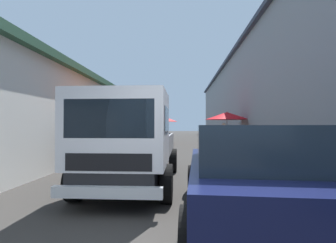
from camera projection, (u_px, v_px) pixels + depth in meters
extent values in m
plane|color=#33302D|center=(183.00, 148.00, 15.63)|extent=(90.00, 90.00, 0.00)
cube|color=silver|center=(81.00, 122.00, 18.32)|extent=(49.50, 7.00, 3.38)
cube|color=#284C38|center=(81.00, 97.00, 18.35)|extent=(49.80, 7.50, 0.24)
cube|color=gray|center=(289.00, 96.00, 17.51)|extent=(49.50, 7.00, 6.92)
cube|color=#383D4C|center=(289.00, 45.00, 17.56)|extent=(49.80, 7.50, 0.24)
cylinder|color=#9E9EA3|center=(124.00, 135.00, 9.05)|extent=(0.06, 0.06, 2.18)
cone|color=#D84C14|center=(124.00, 110.00, 9.06)|extent=(2.54, 2.54, 0.40)
sphere|color=#9E9EA3|center=(124.00, 104.00, 9.06)|extent=(0.07, 0.07, 0.07)
cube|color=olive|center=(123.00, 154.00, 9.03)|extent=(0.81, 0.61, 0.78)
sphere|color=orange|center=(129.00, 140.00, 9.29)|extent=(0.09, 0.09, 0.09)
sphere|color=orange|center=(130.00, 142.00, 9.22)|extent=(0.09, 0.09, 0.09)
sphere|color=orange|center=(122.00, 142.00, 9.02)|extent=(0.09, 0.09, 0.09)
sphere|color=orange|center=(125.00, 142.00, 9.15)|extent=(0.09, 0.09, 0.09)
cylinder|color=#9E9EA3|center=(227.00, 130.00, 16.12)|extent=(0.06, 0.06, 2.29)
cone|color=red|center=(227.00, 116.00, 16.14)|extent=(2.79, 2.79, 0.49)
sphere|color=#9E9EA3|center=(227.00, 111.00, 16.14)|extent=(0.07, 0.07, 0.07)
cube|color=olive|center=(230.00, 142.00, 16.32)|extent=(0.96, 0.74, 0.73)
sphere|color=orange|center=(231.00, 135.00, 16.53)|extent=(0.09, 0.09, 0.09)
sphere|color=orange|center=(229.00, 136.00, 16.03)|extent=(0.09, 0.09, 0.09)
sphere|color=orange|center=(230.00, 135.00, 16.45)|extent=(0.09, 0.09, 0.09)
sphere|color=orange|center=(233.00, 136.00, 16.07)|extent=(0.09, 0.09, 0.09)
sphere|color=orange|center=(228.00, 136.00, 16.16)|extent=(0.09, 0.09, 0.09)
sphere|color=orange|center=(233.00, 135.00, 16.56)|extent=(0.09, 0.09, 0.09)
cylinder|color=#9E9EA3|center=(161.00, 129.00, 19.86)|extent=(0.06, 0.06, 2.22)
cone|color=red|center=(161.00, 118.00, 19.87)|extent=(2.62, 2.62, 0.49)
sphere|color=#9E9EA3|center=(161.00, 115.00, 19.88)|extent=(0.07, 0.07, 0.07)
cube|color=olive|center=(158.00, 139.00, 19.85)|extent=(0.71, 0.73, 0.76)
sphere|color=orange|center=(160.00, 133.00, 19.94)|extent=(0.09, 0.09, 0.09)
sphere|color=orange|center=(157.00, 133.00, 19.66)|extent=(0.09, 0.09, 0.09)
sphere|color=orange|center=(155.00, 133.00, 19.68)|extent=(0.09, 0.09, 0.09)
sphere|color=orange|center=(158.00, 133.00, 19.65)|extent=(0.09, 0.09, 0.09)
sphere|color=orange|center=(160.00, 133.00, 19.70)|extent=(0.09, 0.09, 0.09)
sphere|color=orange|center=(158.00, 133.00, 19.63)|extent=(0.09, 0.09, 0.09)
cube|color=#0F1438|center=(248.00, 182.00, 3.85)|extent=(3.99, 1.94, 0.64)
cube|color=#19232D|center=(250.00, 144.00, 3.71)|extent=(2.42, 1.64, 0.56)
cube|color=black|center=(231.00, 173.00, 5.75)|extent=(0.19, 1.65, 0.20)
cube|color=silver|center=(205.00, 160.00, 5.84)|extent=(0.07, 0.24, 0.14)
cube|color=silver|center=(257.00, 161.00, 5.70)|extent=(0.07, 0.24, 0.14)
cylinder|color=black|center=(193.00, 180.00, 5.26)|extent=(0.61, 0.23, 0.60)
cylinder|color=black|center=(278.00, 182.00, 5.07)|extent=(0.61, 0.23, 0.60)
cylinder|color=black|center=(189.00, 235.00, 2.63)|extent=(0.61, 0.23, 0.60)
cube|color=black|center=(136.00, 162.00, 6.36)|extent=(4.81, 1.49, 0.36)
cube|color=silver|center=(120.00, 129.00, 4.74)|extent=(1.54, 1.76, 1.40)
cube|color=#19232D|center=(109.00, 118.00, 4.01)|extent=(0.07, 1.47, 0.63)
cube|color=#19232D|center=(121.00, 120.00, 4.75)|extent=(1.05, 1.78, 0.45)
cube|color=black|center=(109.00, 162.00, 3.99)|extent=(0.07, 1.40, 0.28)
cube|color=silver|center=(107.00, 192.00, 3.90)|extent=(0.13, 1.75, 0.18)
cube|color=gray|center=(170.00, 143.00, 7.13)|extent=(3.16, 0.07, 0.50)
cube|color=gray|center=(114.00, 143.00, 7.23)|extent=(3.16, 0.07, 0.50)
cube|color=gray|center=(149.00, 140.00, 8.73)|extent=(0.07, 1.65, 0.50)
cylinder|color=black|center=(167.00, 183.00, 4.68)|extent=(0.72, 0.22, 0.72)
cylinder|color=black|center=(75.00, 182.00, 4.78)|extent=(0.72, 0.22, 0.72)
cylinder|color=black|center=(173.00, 160.00, 7.74)|extent=(0.72, 0.22, 0.72)
cylinder|color=black|center=(117.00, 160.00, 7.85)|extent=(0.72, 0.22, 0.72)
cylinder|color=#232328|center=(152.00, 143.00, 14.45)|extent=(0.14, 0.14, 0.79)
cylinder|color=#232328|center=(151.00, 143.00, 14.61)|extent=(0.14, 0.14, 0.79)
cube|color=#4C8C59|center=(152.00, 131.00, 14.54)|extent=(0.50, 0.37, 0.59)
sphere|color=tan|center=(152.00, 124.00, 14.55)|extent=(0.22, 0.22, 0.22)
cylinder|color=#4C8C59|center=(153.00, 131.00, 14.28)|extent=(0.08, 0.08, 0.53)
cylinder|color=#4C8C59|center=(150.00, 131.00, 14.80)|extent=(0.08, 0.08, 0.53)
cylinder|color=navy|center=(224.00, 143.00, 14.86)|extent=(0.14, 0.14, 0.78)
cylinder|color=navy|center=(224.00, 143.00, 14.70)|extent=(0.14, 0.14, 0.78)
cube|color=#D8C666|center=(224.00, 132.00, 14.79)|extent=(0.46, 0.23, 0.58)
sphere|color=#A57A5B|center=(224.00, 125.00, 14.80)|extent=(0.21, 0.21, 0.21)
cylinder|color=#D8C666|center=(223.00, 131.00, 15.07)|extent=(0.08, 0.08, 0.52)
cylinder|color=#D8C666|center=(225.00, 131.00, 14.52)|extent=(0.08, 0.08, 0.52)
cylinder|color=black|center=(156.00, 143.00, 17.51)|extent=(0.45, 0.13, 0.44)
cylinder|color=black|center=(156.00, 144.00, 16.26)|extent=(0.45, 0.15, 0.44)
cube|color=#3359A5|center=(156.00, 143.00, 16.84)|extent=(0.92, 0.37, 0.08)
ellipsoid|color=black|center=(156.00, 137.00, 16.54)|extent=(0.58, 0.32, 0.20)
cube|color=#3359A5|center=(156.00, 136.00, 17.47)|extent=(0.17, 0.33, 0.56)
cylinder|color=silver|center=(156.00, 135.00, 17.40)|extent=(0.28, 0.09, 0.68)
cylinder|color=black|center=(156.00, 130.00, 17.32)|extent=(0.55, 0.09, 0.04)
cylinder|color=#1E8C3F|center=(273.00, 156.00, 8.30)|extent=(0.30, 0.30, 0.03)
cylinder|color=#1E8C3F|center=(272.00, 162.00, 8.41)|extent=(0.04, 0.04, 0.42)
cylinder|color=#1E8C3F|center=(270.00, 162.00, 8.30)|extent=(0.04, 0.04, 0.42)
cylinder|color=#1E8C3F|center=(274.00, 163.00, 8.18)|extent=(0.04, 0.04, 0.42)
cylinder|color=#1E8C3F|center=(277.00, 162.00, 8.29)|extent=(0.04, 0.04, 0.42)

